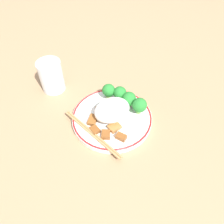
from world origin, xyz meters
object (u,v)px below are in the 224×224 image
object	(u,v)px
drinking_glass	(51,76)
broccoli_back_center	(129,99)
chopsticks	(92,133)
broccoli_back_left	(140,105)
broccoli_back_right	(120,93)
broccoli_mid_left	(109,91)
plate	(112,118)

from	to	relation	value
drinking_glass	broccoli_back_center	bearing A→B (deg)	129.30
chopsticks	broccoli_back_left	bearing A→B (deg)	-179.34
broccoli_back_right	broccoli_mid_left	world-z (taller)	broccoli_mid_left
broccoli_back_center	drinking_glass	distance (m)	0.27
chopsticks	drinking_glass	bearing A→B (deg)	-84.71
plate	broccoli_back_right	xyz separation A→B (m)	(-0.06, -0.05, 0.04)
chopsticks	drinking_glass	world-z (taller)	drinking_glass
broccoli_back_left	chopsticks	xyz separation A→B (m)	(0.16, 0.00, -0.03)
broccoli_back_center	broccoli_back_right	bearing A→B (deg)	-71.70
plate	broccoli_mid_left	bearing A→B (deg)	-111.98
broccoli_back_left	drinking_glass	world-z (taller)	drinking_glass
plate	broccoli_back_right	distance (m)	0.08
broccoli_back_center	broccoli_back_right	world-z (taller)	same
plate	broccoli_back_left	world-z (taller)	broccoli_back_left
plate	broccoli_back_center	world-z (taller)	broccoli_back_center
broccoli_back_right	chopsticks	size ratio (longest dim) A/B	0.23
broccoli_back_center	chopsticks	world-z (taller)	broccoli_back_center
broccoli_back_right	broccoli_mid_left	xyz separation A→B (m)	(0.03, -0.02, 0.00)
plate	drinking_glass	world-z (taller)	drinking_glass
plate	broccoli_mid_left	size ratio (longest dim) A/B	4.46
plate	chopsticks	bearing A→B (deg)	19.30
broccoli_back_left	broccoli_back_right	world-z (taller)	broccoli_back_left
broccoli_back_left	chopsticks	world-z (taller)	broccoli_back_left
broccoli_back_left	broccoli_back_center	distance (m)	0.04
broccoli_back_center	chopsticks	bearing A→B (deg)	15.83
chopsticks	drinking_glass	distance (m)	0.25
broccoli_back_right	chopsticks	bearing A→B (deg)	29.40
broccoli_mid_left	drinking_glass	world-z (taller)	drinking_glass
broccoli_back_left	chopsticks	distance (m)	0.16
broccoli_mid_left	chopsticks	bearing A→B (deg)	42.79
broccoli_mid_left	drinking_glass	xyz separation A→B (m)	(0.13, -0.15, 0.01)
broccoli_back_center	broccoli_back_left	bearing A→B (deg)	105.41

